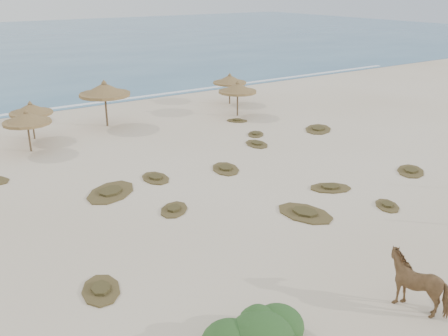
% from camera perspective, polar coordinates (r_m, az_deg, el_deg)
% --- Properties ---
extents(ground, '(160.00, 160.00, 0.00)m').
position_cam_1_polar(ground, '(20.68, 10.78, -6.33)').
color(ground, beige).
rests_on(ground, ground).
extents(foam_line, '(70.00, 0.60, 0.01)m').
position_cam_1_polar(foam_line, '(42.10, -14.88, 7.14)').
color(foam_line, white).
rests_on(foam_line, ground).
extents(palapa_1, '(2.72, 2.72, 2.43)m').
position_cam_1_polar(palapa_1, '(33.02, -21.22, 6.26)').
color(palapa_1, brown).
rests_on(palapa_1, ground).
extents(palapa_2, '(2.92, 2.92, 2.52)m').
position_cam_1_polar(palapa_2, '(30.54, -21.63, 5.28)').
color(palapa_2, brown).
rests_on(palapa_2, ground).
extents(palapa_3, '(3.45, 3.45, 3.17)m').
position_cam_1_polar(palapa_3, '(34.56, -13.50, 8.64)').
color(palapa_3, brown).
rests_on(palapa_3, ground).
extents(palapa_4, '(3.41, 3.41, 2.49)m').
position_cam_1_polar(palapa_4, '(40.30, 0.65, 10.04)').
color(palapa_4, brown).
rests_on(palapa_4, ground).
extents(palapa_5, '(3.34, 3.34, 2.61)m').
position_cam_1_polar(palapa_5, '(36.50, 1.57, 9.09)').
color(palapa_5, brown).
rests_on(palapa_5, ground).
extents(horse, '(1.57, 2.20, 1.69)m').
position_cam_1_polar(horse, '(16.25, 21.50, -12.03)').
color(horse, '#9A7046').
rests_on(horse, ground).
extents(scrub_0, '(1.70, 2.13, 0.16)m').
position_cam_1_polar(scrub_0, '(16.72, -13.88, -13.34)').
color(scrub_0, brown).
rests_on(scrub_0, ground).
extents(scrub_1, '(3.47, 3.35, 0.16)m').
position_cam_1_polar(scrub_1, '(23.80, -12.81, -2.68)').
color(scrub_1, brown).
rests_on(scrub_1, ground).
extents(scrub_2, '(2.00, 2.02, 0.16)m').
position_cam_1_polar(scrub_2, '(21.58, -5.74, -4.72)').
color(scrub_2, brown).
rests_on(scrub_2, ground).
extents(scrub_3, '(1.96, 2.41, 0.16)m').
position_cam_1_polar(scrub_3, '(26.10, 0.18, -0.07)').
color(scrub_3, brown).
rests_on(scrub_3, ground).
extents(scrub_4, '(2.45, 2.31, 0.16)m').
position_cam_1_polar(scrub_4, '(27.52, 20.56, -0.32)').
color(scrub_4, brown).
rests_on(scrub_4, ground).
extents(scrub_5, '(3.05, 2.92, 0.16)m').
position_cam_1_polar(scrub_5, '(33.85, 10.71, 4.40)').
color(scrub_5, brown).
rests_on(scrub_5, ground).
extents(scrub_7, '(1.55, 2.05, 0.16)m').
position_cam_1_polar(scrub_7, '(30.21, 3.76, 2.78)').
color(scrub_7, brown).
rests_on(scrub_7, ground).
extents(scrub_9, '(2.20, 2.89, 0.16)m').
position_cam_1_polar(scrub_9, '(21.43, 9.24, -5.09)').
color(scrub_9, brown).
rests_on(scrub_9, ground).
extents(scrub_10, '(1.74, 1.77, 0.16)m').
position_cam_1_polar(scrub_10, '(35.40, 1.52, 5.46)').
color(scrub_10, brown).
rests_on(scrub_10, ground).
extents(scrub_11, '(1.97, 2.15, 0.16)m').
position_cam_1_polar(scrub_11, '(14.48, 2.21, -18.67)').
color(scrub_11, brown).
rests_on(scrub_11, ground).
extents(scrub_12, '(1.59, 1.76, 0.16)m').
position_cam_1_polar(scrub_12, '(22.97, 18.16, -4.09)').
color(scrub_12, brown).
rests_on(scrub_12, ground).
extents(scrub_13, '(1.37, 2.00, 0.16)m').
position_cam_1_polar(scrub_13, '(25.10, -7.83, -1.12)').
color(scrub_13, brown).
rests_on(scrub_13, ground).
extents(scrub_14, '(1.79, 1.84, 0.16)m').
position_cam_1_polar(scrub_14, '(32.20, 3.65, 3.90)').
color(scrub_14, brown).
rests_on(scrub_14, ground).
extents(scrub_15, '(2.37, 2.12, 0.16)m').
position_cam_1_polar(scrub_15, '(24.22, 12.06, -2.20)').
color(scrub_15, brown).
rests_on(scrub_15, ground).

